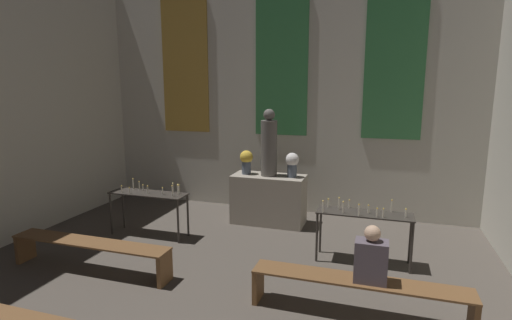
{
  "coord_description": "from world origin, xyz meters",
  "views": [
    {
      "loc": [
        2.02,
        2.93,
        2.62
      ],
      "look_at": [
        0.0,
        9.27,
        1.38
      ],
      "focal_mm": 28.0,
      "sensor_mm": 36.0,
      "label": 1
    }
  ],
  "objects": [
    {
      "name": "wall_back",
      "position": [
        0.0,
        11.03,
        2.56
      ],
      "size": [
        7.96,
        0.16,
        5.06
      ],
      "color": "beige",
      "rests_on": "ground_plane"
    },
    {
      "name": "altar",
      "position": [
        0.0,
        10.07,
        0.47
      ],
      "size": [
        1.38,
        0.62,
        0.94
      ],
      "color": "gray",
      "rests_on": "ground_plane"
    },
    {
      "name": "statue",
      "position": [
        0.0,
        10.07,
        1.52
      ],
      "size": [
        0.31,
        0.31,
        1.26
      ],
      "color": "#5B5651",
      "rests_on": "altar"
    },
    {
      "name": "flower_vase_left",
      "position": [
        -0.45,
        10.07,
        1.21
      ],
      "size": [
        0.25,
        0.25,
        0.46
      ],
      "color": "#4C5666",
      "rests_on": "altar"
    },
    {
      "name": "flower_vase_right",
      "position": [
        0.45,
        10.07,
        1.21
      ],
      "size": [
        0.25,
        0.25,
        0.46
      ],
      "color": "#4C5666",
      "rests_on": "altar"
    },
    {
      "name": "candle_rack_left",
      "position": [
        -1.83,
        8.8,
        0.68
      ],
      "size": [
        1.39,
        0.41,
        0.98
      ],
      "color": "#332D28",
      "rests_on": "ground_plane"
    },
    {
      "name": "candle_rack_right",
      "position": [
        1.83,
        8.8,
        0.68
      ],
      "size": [
        1.39,
        0.41,
        0.97
      ],
      "color": "#332D28",
      "rests_on": "ground_plane"
    },
    {
      "name": "pew_back_left",
      "position": [
        -1.85,
        7.3,
        0.34
      ],
      "size": [
        2.46,
        0.36,
        0.45
      ],
      "color": "brown",
      "rests_on": "ground_plane"
    },
    {
      "name": "pew_back_right",
      "position": [
        1.85,
        7.3,
        0.34
      ],
      "size": [
        2.46,
        0.36,
        0.45
      ],
      "color": "brown",
      "rests_on": "ground_plane"
    },
    {
      "name": "person_seated",
      "position": [
        1.98,
        7.3,
        0.73
      ],
      "size": [
        0.36,
        0.24,
        0.66
      ],
      "color": "#564C56",
      "rests_on": "pew_back_right"
    }
  ]
}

